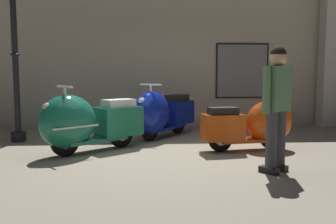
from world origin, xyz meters
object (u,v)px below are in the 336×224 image
(scooter_2, at_px, (255,124))
(scooter_1, at_px, (160,113))
(visitor_0, at_px, (277,100))
(scooter_0, at_px, (84,122))
(lamppost, at_px, (15,58))

(scooter_2, bearing_deg, scooter_1, 132.63)
(scooter_1, relative_size, visitor_0, 1.07)
(scooter_0, relative_size, scooter_1, 0.99)
(scooter_0, xyz_separation_m, visitor_0, (2.68, -1.32, 0.44))
(scooter_0, height_order, visitor_0, visitor_0)
(scooter_0, height_order, scooter_1, scooter_0)
(scooter_2, distance_m, visitor_0, 1.48)
(scooter_0, distance_m, visitor_0, 3.02)
(lamppost, bearing_deg, scooter_0, -38.04)
(scooter_2, xyz_separation_m, visitor_0, (-0.15, -1.38, 0.51))
(scooter_1, height_order, visitor_0, visitor_0)
(scooter_1, distance_m, lamppost, 2.94)
(scooter_1, height_order, scooter_2, scooter_1)
(scooter_0, xyz_separation_m, lamppost, (-1.45, 1.13, 1.08))
(lamppost, relative_size, visitor_0, 1.89)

